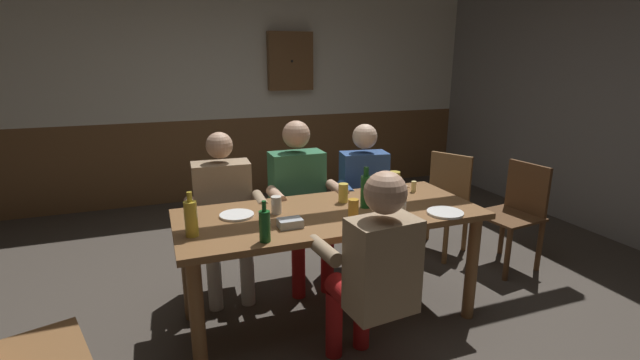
{
  "coord_description": "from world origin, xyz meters",
  "views": [
    {
      "loc": [
        -1.01,
        -2.65,
        1.73
      ],
      "look_at": [
        0.0,
        0.04,
        0.93
      ],
      "focal_mm": 24.97,
      "sensor_mm": 36.0,
      "label": 1
    }
  ],
  "objects": [
    {
      "name": "ground_plane",
      "position": [
        0.0,
        0.0,
        0.0
      ],
      "size": [
        7.43,
        7.43,
        0.0
      ],
      "primitive_type": "plane",
      "color": "#423A33"
    },
    {
      "name": "back_wall_upper",
      "position": [
        0.0,
        2.91,
        1.77
      ],
      "size": [
        6.2,
        0.12,
        1.55
      ],
      "primitive_type": "cube",
      "color": "beige"
    },
    {
      "name": "back_wall_wainscot",
      "position": [
        0.0,
        2.91,
        0.5
      ],
      "size": [
        6.2,
        0.12,
        1.0
      ],
      "primitive_type": "cube",
      "color": "brown",
      "rests_on": "ground_plane"
    },
    {
      "name": "dining_table",
      "position": [
        0.0,
        -0.15,
        0.66
      ],
      "size": [
        1.94,
        0.81,
        0.77
      ],
      "color": "brown",
      "rests_on": "ground_plane"
    },
    {
      "name": "person_0",
      "position": [
        -0.59,
        0.49,
        0.67
      ],
      "size": [
        0.57,
        0.53,
        1.21
      ],
      "rotation": [
        0.0,
        0.0,
        3.09
      ],
      "color": "#997F60",
      "rests_on": "ground_plane"
    },
    {
      "name": "person_1",
      "position": [
        0.0,
        0.49,
        0.69
      ],
      "size": [
        0.56,
        0.53,
        1.26
      ],
      "rotation": [
        0.0,
        0.0,
        3.15
      ],
      "color": "#33724C",
      "rests_on": "ground_plane"
    },
    {
      "name": "person_2",
      "position": [
        0.57,
        0.49,
        0.66
      ],
      "size": [
        0.55,
        0.56,
        1.21
      ],
      "rotation": [
        0.0,
        0.0,
        2.99
      ],
      "color": "#2D4C84",
      "rests_on": "ground_plane"
    },
    {
      "name": "person_3",
      "position": [
        -0.01,
        -0.78,
        0.66
      ],
      "size": [
        0.51,
        0.54,
        1.2
      ],
      "rotation": [
        0.0,
        0.0,
        0.1
      ],
      "color": "#997F60",
      "rests_on": "ground_plane"
    },
    {
      "name": "chair_empty_near_right",
      "position": [
        1.39,
        0.57,
        0.48
      ],
      "size": [
        0.59,
        0.59,
        0.88
      ],
      "rotation": [
        0.0,
        0.0,
        -4.24
      ],
      "color": "brown",
      "rests_on": "ground_plane"
    },
    {
      "name": "chair_empty_near_left",
      "position": [
        1.76,
        0.07,
        0.48
      ],
      "size": [
        0.49,
        0.49,
        0.88
      ],
      "rotation": [
        0.0,
        0.0,
        -4.59
      ],
      "color": "brown",
      "rests_on": "ground_plane"
    },
    {
      "name": "chair_empty_far_end",
      "position": [
        -1.7,
        -0.66,
        0.48
      ],
      "size": [
        0.55,
        0.55,
        0.88
      ],
      "rotation": [
        0.0,
        0.0,
        -1.28
      ],
      "color": "brown",
      "rests_on": "ground_plane"
    },
    {
      "name": "table_candle",
      "position": [
        0.74,
        0.04,
        0.81
      ],
      "size": [
        0.04,
        0.04,
        0.08
      ],
      "primitive_type": "cylinder",
      "color": "#F9E08C",
      "rests_on": "dining_table"
    },
    {
      "name": "condiment_caddy",
      "position": [
        -0.32,
        -0.32,
        0.79
      ],
      "size": [
        0.14,
        0.1,
        0.05
      ],
      "primitive_type": "cube",
      "color": "#B2B7BC",
      "rests_on": "dining_table"
    },
    {
      "name": "plate_0",
      "position": [
        0.66,
        -0.45,
        0.78
      ],
      "size": [
        0.23,
        0.23,
        0.01
      ],
      "primitive_type": "cylinder",
      "color": "white",
      "rests_on": "dining_table"
    },
    {
      "name": "plate_1",
      "position": [
        -0.58,
        -0.03,
        0.78
      ],
      "size": [
        0.21,
        0.21,
        0.01
      ],
      "primitive_type": "cylinder",
      "color": "white",
      "rests_on": "dining_table"
    },
    {
      "name": "bottle_0",
      "position": [
        0.25,
        -0.15,
        0.89
      ],
      "size": [
        0.07,
        0.07,
        0.27
      ],
      "color": "#195923",
      "rests_on": "dining_table"
    },
    {
      "name": "bottle_1",
      "position": [
        -0.51,
        -0.47,
        0.86
      ],
      "size": [
        0.06,
        0.06,
        0.23
      ],
      "color": "#195923",
      "rests_on": "dining_table"
    },
    {
      "name": "bottle_2",
      "position": [
        -0.87,
        -0.26,
        0.87
      ],
      "size": [
        0.07,
        0.07,
        0.26
      ],
      "color": "gold",
      "rests_on": "dining_table"
    },
    {
      "name": "pint_glass_0",
      "position": [
        -0.33,
        -0.06,
        0.83
      ],
      "size": [
        0.07,
        0.07,
        0.11
      ],
      "primitive_type": "cylinder",
      "color": "white",
      "rests_on": "dining_table"
    },
    {
      "name": "pint_glass_1",
      "position": [
        0.59,
        0.07,
        0.85
      ],
      "size": [
        0.08,
        0.08,
        0.16
      ],
      "primitive_type": "cylinder",
      "color": "#E5C64C",
      "rests_on": "dining_table"
    },
    {
      "name": "pint_glass_2",
      "position": [
        0.15,
        -0.0,
        0.83
      ],
      "size": [
        0.07,
        0.07,
        0.13
      ],
      "primitive_type": "cylinder",
      "color": "#E5C64C",
      "rests_on": "dining_table"
    },
    {
      "name": "pint_glass_3",
      "position": [
        0.06,
        -0.37,
        0.84
      ],
      "size": [
        0.06,
        0.06,
        0.14
      ],
      "primitive_type": "cylinder",
      "color": "gold",
      "rests_on": "dining_table"
    },
    {
      "name": "pint_glass_4",
      "position": [
        0.37,
        -0.4,
        0.83
      ],
      "size": [
        0.06,
        0.06,
        0.12
      ],
      "primitive_type": "cylinder",
      "color": "white",
      "rests_on": "dining_table"
    },
    {
      "name": "wall_dart_cabinet",
      "position": [
        0.64,
        2.78,
        1.68
      ],
      "size": [
        0.56,
        0.15,
        0.7
      ],
      "color": "brown"
    }
  ]
}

